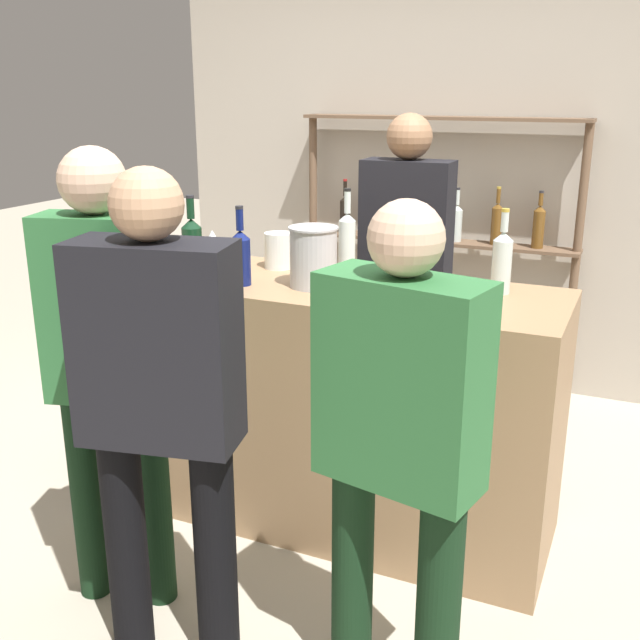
# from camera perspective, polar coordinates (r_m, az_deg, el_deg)

# --- Properties ---
(ground_plane) EXTENTS (16.00, 16.00, 0.00)m
(ground_plane) POSITION_cam_1_polar(r_m,az_deg,el_deg) (3.46, 0.00, -14.34)
(ground_plane) COLOR #B2A893
(bar_counter) EXTENTS (1.97, 0.65, 1.06)m
(bar_counter) POSITION_cam_1_polar(r_m,az_deg,el_deg) (3.21, 0.00, -6.30)
(bar_counter) COLOR #997551
(bar_counter) RESTS_ON ground_plane
(back_wall) EXTENTS (3.57, 0.12, 2.80)m
(back_wall) POSITION_cam_1_polar(r_m,az_deg,el_deg) (4.78, 9.68, 12.12)
(back_wall) COLOR #B2A899
(back_wall) RESTS_ON ground_plane
(back_shelf) EXTENTS (1.71, 0.18, 1.65)m
(back_shelf) POSITION_cam_1_polar(r_m,az_deg,el_deg) (4.65, 8.87, 8.05)
(back_shelf) COLOR brown
(back_shelf) RESTS_ON ground_plane
(counter_bottle_0) EXTENTS (0.08, 0.08, 0.33)m
(counter_bottle_0) POSITION_cam_1_polar(r_m,az_deg,el_deg) (2.94, 13.69, 4.42)
(counter_bottle_0) COLOR silver
(counter_bottle_0) RESTS_ON bar_counter
(counter_bottle_1) EXTENTS (0.09, 0.09, 0.32)m
(counter_bottle_1) POSITION_cam_1_polar(r_m,az_deg,el_deg) (3.27, -9.72, 5.85)
(counter_bottle_1) COLOR black
(counter_bottle_1) RESTS_ON bar_counter
(counter_bottle_2) EXTENTS (0.07, 0.07, 0.37)m
(counter_bottle_2) POSITION_cam_1_polar(r_m,az_deg,el_deg) (3.10, 2.07, 5.86)
(counter_bottle_2) COLOR silver
(counter_bottle_2) RESTS_ON bar_counter
(counter_bottle_3) EXTENTS (0.08, 0.08, 0.32)m
(counter_bottle_3) POSITION_cam_1_polar(r_m,az_deg,el_deg) (3.00, -6.06, 4.91)
(counter_bottle_3) COLOR #0F1956
(counter_bottle_3) RESTS_ON bar_counter
(wine_glass) EXTENTS (0.08, 0.08, 0.15)m
(wine_glass) POSITION_cam_1_polar(r_m,az_deg,el_deg) (3.39, -8.20, 6.16)
(wine_glass) COLOR silver
(wine_glass) RESTS_ON bar_counter
(ice_bucket) EXTENTS (0.20, 0.20, 0.24)m
(ice_bucket) POSITION_cam_1_polar(r_m,az_deg,el_deg) (2.96, -0.52, 4.83)
(ice_bucket) COLOR #B2B2B7
(ice_bucket) RESTS_ON bar_counter
(cork_jar) EXTENTS (0.13, 0.13, 0.16)m
(cork_jar) POSITION_cam_1_polar(r_m,az_deg,el_deg) (3.28, -3.17, 5.31)
(cork_jar) COLOR silver
(cork_jar) RESTS_ON bar_counter
(customer_right) EXTENTS (0.49, 0.29, 1.55)m
(customer_right) POSITION_cam_1_polar(r_m,az_deg,el_deg) (2.11, 6.05, -8.60)
(customer_right) COLOR black
(customer_right) RESTS_ON ground_plane
(customer_center) EXTENTS (0.51, 0.30, 1.61)m
(customer_center) POSITION_cam_1_polar(r_m,az_deg,el_deg) (2.32, -12.12, -5.54)
(customer_center) COLOR black
(customer_center) RESTS_ON ground_plane
(server_behind_counter) EXTENTS (0.45, 0.22, 1.70)m
(server_behind_counter) POSITION_cam_1_polar(r_m,az_deg,el_deg) (3.82, 6.52, 4.90)
(server_behind_counter) COLOR black
(server_behind_counter) RESTS_ON ground_plane
(customer_left) EXTENTS (0.44, 0.28, 1.64)m
(customer_left) POSITION_cam_1_polar(r_m,az_deg,el_deg) (2.62, -15.90, -2.06)
(customer_left) COLOR black
(customer_left) RESTS_ON ground_plane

